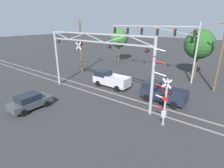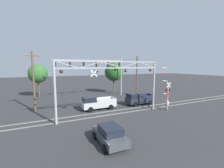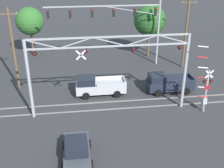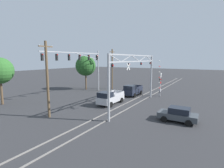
{
  "view_description": "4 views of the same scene",
  "coord_description": "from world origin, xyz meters",
  "px_view_note": "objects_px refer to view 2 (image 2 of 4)",
  "views": [
    {
      "loc": [
        12.86,
        1.45,
        8.22
      ],
      "look_at": [
        1.82,
        15.93,
        1.71
      ],
      "focal_mm": 28.0,
      "sensor_mm": 36.0,
      "label": 1
    },
    {
      "loc": [
        -8.0,
        -1.96,
        6.48
      ],
      "look_at": [
        -0.38,
        14.37,
        4.31
      ],
      "focal_mm": 24.0,
      "sensor_mm": 36.0,
      "label": 2
    },
    {
      "loc": [
        -2.78,
        -7.01,
        13.19
      ],
      "look_at": [
        0.37,
        16.44,
        2.22
      ],
      "focal_mm": 45.0,
      "sensor_mm": 36.0,
      "label": 3
    },
    {
      "loc": [
        -21.92,
        5.87,
        6.57
      ],
      "look_at": [
        -0.43,
        18.68,
        2.96
      ],
      "focal_mm": 28.0,
      "sensor_mm": 36.0,
      "label": 4
    }
  ],
  "objects_px": {
    "pickup_truck_following": "(139,99)",
    "background_tree_far_left_verge": "(114,72)",
    "utility_pole_right": "(137,75)",
    "crossing_gantry": "(112,80)",
    "utility_pole_left": "(34,81)",
    "sedan_waiting": "(110,134)",
    "traffic_signal_span": "(103,68)",
    "background_tree_beyond_span": "(38,74)",
    "crossing_signal_mast": "(167,96)",
    "pickup_truck_lead": "(97,103)"
  },
  "relations": [
    {
      "from": "pickup_truck_lead",
      "to": "sedan_waiting",
      "type": "xyz_separation_m",
      "value": [
        -2.37,
        -9.88,
        -0.19
      ]
    },
    {
      "from": "pickup_truck_lead",
      "to": "crossing_signal_mast",
      "type": "bearing_deg",
      "value": -27.04
    },
    {
      "from": "pickup_truck_lead",
      "to": "background_tree_far_left_verge",
      "type": "xyz_separation_m",
      "value": [
        8.03,
        11.0,
        4.12
      ]
    },
    {
      "from": "crossing_signal_mast",
      "to": "background_tree_beyond_span",
      "type": "distance_m",
      "value": 25.2
    },
    {
      "from": "pickup_truck_following",
      "to": "background_tree_beyond_span",
      "type": "xyz_separation_m",
      "value": [
        -15.34,
        13.77,
        3.92
      ]
    },
    {
      "from": "sedan_waiting",
      "to": "utility_pole_left",
      "type": "xyz_separation_m",
      "value": [
        -6.05,
        12.81,
        3.61
      ]
    },
    {
      "from": "pickup_truck_lead",
      "to": "pickup_truck_following",
      "type": "relative_size",
      "value": 1.06
    },
    {
      "from": "traffic_signal_span",
      "to": "background_tree_far_left_verge",
      "type": "xyz_separation_m",
      "value": [
        3.97,
        3.05,
        -0.92
      ]
    },
    {
      "from": "pickup_truck_following",
      "to": "sedan_waiting",
      "type": "height_order",
      "value": "pickup_truck_following"
    },
    {
      "from": "crossing_signal_mast",
      "to": "background_tree_far_left_verge",
      "type": "distance_m",
      "value": 16.0
    },
    {
      "from": "utility_pole_left",
      "to": "background_tree_beyond_span",
      "type": "relative_size",
      "value": 1.25
    },
    {
      "from": "traffic_signal_span",
      "to": "utility_pole_right",
      "type": "relative_size",
      "value": 1.63
    },
    {
      "from": "pickup_truck_lead",
      "to": "utility_pole_left",
      "type": "height_order",
      "value": "utility_pole_left"
    },
    {
      "from": "crossing_gantry",
      "to": "pickup_truck_following",
      "type": "bearing_deg",
      "value": 26.5
    },
    {
      "from": "utility_pole_right",
      "to": "background_tree_beyond_span",
      "type": "relative_size",
      "value": 1.27
    },
    {
      "from": "crossing_gantry",
      "to": "pickup_truck_following",
      "type": "xyz_separation_m",
      "value": [
        6.55,
        3.26,
        -3.8
      ]
    },
    {
      "from": "pickup_truck_following",
      "to": "sedan_waiting",
      "type": "relative_size",
      "value": 1.21
    },
    {
      "from": "crossing_gantry",
      "to": "utility_pole_right",
      "type": "distance_m",
      "value": 14.62
    },
    {
      "from": "utility_pole_right",
      "to": "crossing_gantry",
      "type": "bearing_deg",
      "value": -136.9
    },
    {
      "from": "sedan_waiting",
      "to": "crossing_gantry",
      "type": "bearing_deg",
      "value": 63.83
    },
    {
      "from": "crossing_signal_mast",
      "to": "pickup_truck_lead",
      "type": "distance_m",
      "value": 10.4
    },
    {
      "from": "crossing_signal_mast",
      "to": "background_tree_far_left_verge",
      "type": "relative_size",
      "value": 0.87
    },
    {
      "from": "crossing_gantry",
      "to": "utility_pole_right",
      "type": "xyz_separation_m",
      "value": [
        10.67,
        9.99,
        -0.3
      ]
    },
    {
      "from": "crossing_gantry",
      "to": "utility_pole_right",
      "type": "height_order",
      "value": "utility_pole_right"
    },
    {
      "from": "pickup_truck_lead",
      "to": "sedan_waiting",
      "type": "bearing_deg",
      "value": -103.5
    },
    {
      "from": "pickup_truck_following",
      "to": "crossing_gantry",
      "type": "bearing_deg",
      "value": -153.5
    },
    {
      "from": "crossing_signal_mast",
      "to": "background_tree_beyond_span",
      "type": "height_order",
      "value": "background_tree_beyond_span"
    },
    {
      "from": "crossing_signal_mast",
      "to": "sedan_waiting",
      "type": "distance_m",
      "value": 12.76
    },
    {
      "from": "background_tree_beyond_span",
      "to": "background_tree_far_left_verge",
      "type": "relative_size",
      "value": 0.94
    },
    {
      "from": "traffic_signal_span",
      "to": "pickup_truck_following",
      "type": "xyz_separation_m",
      "value": [
        3.21,
        -8.26,
        -5.05
      ]
    },
    {
      "from": "utility_pole_left",
      "to": "crossing_gantry",
      "type": "bearing_deg",
      "value": -35.45
    },
    {
      "from": "pickup_truck_lead",
      "to": "background_tree_far_left_verge",
      "type": "bearing_deg",
      "value": 53.87
    },
    {
      "from": "traffic_signal_span",
      "to": "pickup_truck_following",
      "type": "relative_size",
      "value": 2.94
    },
    {
      "from": "crossing_signal_mast",
      "to": "traffic_signal_span",
      "type": "bearing_deg",
      "value": 112.14
    },
    {
      "from": "pickup_truck_following",
      "to": "utility_pole_left",
      "type": "height_order",
      "value": "utility_pole_left"
    },
    {
      "from": "sedan_waiting",
      "to": "utility_pole_left",
      "type": "relative_size",
      "value": 0.47
    },
    {
      "from": "sedan_waiting",
      "to": "crossing_signal_mast",
      "type": "bearing_deg",
      "value": 24.15
    },
    {
      "from": "traffic_signal_span",
      "to": "sedan_waiting",
      "type": "distance_m",
      "value": 19.66
    },
    {
      "from": "utility_pole_left",
      "to": "utility_pole_right",
      "type": "distance_m",
      "value": 20.12
    },
    {
      "from": "pickup_truck_following",
      "to": "background_tree_far_left_verge",
      "type": "relative_size",
      "value": 0.66
    },
    {
      "from": "traffic_signal_span",
      "to": "background_tree_beyond_span",
      "type": "bearing_deg",
      "value": 155.58
    },
    {
      "from": "utility_pole_left",
      "to": "sedan_waiting",
      "type": "bearing_deg",
      "value": -64.72
    },
    {
      "from": "traffic_signal_span",
      "to": "pickup_truck_lead",
      "type": "height_order",
      "value": "traffic_signal_span"
    },
    {
      "from": "pickup_truck_following",
      "to": "background_tree_far_left_verge",
      "type": "bearing_deg",
      "value": 86.16
    },
    {
      "from": "crossing_signal_mast",
      "to": "utility_pole_left",
      "type": "height_order",
      "value": "utility_pole_left"
    },
    {
      "from": "sedan_waiting",
      "to": "utility_pole_right",
      "type": "relative_size",
      "value": 0.46
    },
    {
      "from": "background_tree_far_left_verge",
      "to": "crossing_signal_mast",
      "type": "bearing_deg",
      "value": -85.74
    },
    {
      "from": "pickup_truck_following",
      "to": "utility_pole_left",
      "type": "distance_m",
      "value": 16.39
    },
    {
      "from": "sedan_waiting",
      "to": "background_tree_beyond_span",
      "type": "height_order",
      "value": "background_tree_beyond_span"
    },
    {
      "from": "crossing_gantry",
      "to": "pickup_truck_following",
      "type": "distance_m",
      "value": 8.24
    }
  ]
}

